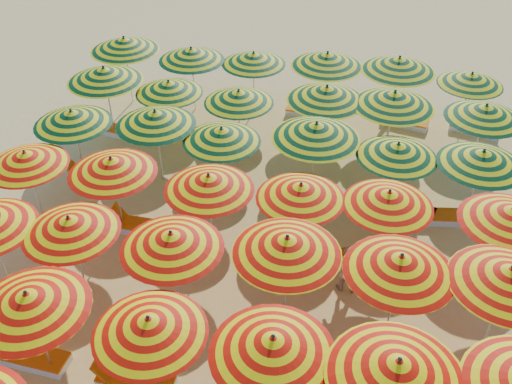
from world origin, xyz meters
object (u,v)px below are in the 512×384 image
umbrella_8 (149,326)px  umbrella_35 (485,112)px  umbrella_14 (171,241)px  lounger_4 (356,256)px  lounger_9 (227,145)px  beachgoer_b (346,268)px  umbrella_23 (512,216)px  umbrella_26 (222,135)px  umbrella_29 (482,158)px  lounger_2 (134,379)px  umbrella_34 (394,99)px  beachgoer_a (275,242)px  umbrella_15 (287,245)px  umbrella_19 (112,166)px  lounger_7 (448,217)px  umbrella_27 (316,131)px  lounger_12 (476,129)px  umbrella_7 (28,301)px  lounger_5 (97,177)px  lounger_3 (140,226)px  lounger_6 (405,208)px  umbrella_16 (400,264)px  umbrella_25 (155,118)px  umbrella_40 (399,64)px  umbrella_10 (398,369)px  umbrella_32 (239,97)px  umbrella_39 (327,60)px  lounger_10 (310,112)px  umbrella_20 (209,183)px  umbrella_17 (509,276)px  lounger_1 (30,357)px  umbrella_18 (26,159)px  umbrella_37 (191,54)px  lounger_8 (130,133)px  umbrella_28 (398,150)px  umbrella_41 (471,79)px  umbrella_9 (273,345)px  umbrella_22 (389,199)px  umbrella_24 (72,117)px  lounger_11 (403,121)px  umbrella_13 (70,225)px  umbrella_36 (124,44)px  umbrella_31 (169,87)px

umbrella_8 → umbrella_35: 12.25m
umbrella_14 → lounger_4: bearing=30.5°
lounger_9 → beachgoer_b: bearing=-48.6°
umbrella_23 → umbrella_26: bearing=162.3°
umbrella_29 → lounger_2: 10.62m
umbrella_34 → beachgoer_a: bearing=-118.3°
umbrella_29 → beachgoer_a: (-5.25, -2.73, -1.53)m
umbrella_15 → umbrella_19: (-5.05, 2.31, -0.08)m
lounger_7 → umbrella_27: bearing=166.2°
umbrella_27 → lounger_12: size_ratio=1.71×
umbrella_7 → beachgoer_b: bearing=30.9°
umbrella_34 → umbrella_26: bearing=-151.7°
lounger_5 → beachgoer_a: (6.21, -2.58, 0.54)m
umbrella_14 → lounger_3: 3.85m
lounger_4 → lounger_6: bearing=-142.2°
umbrella_16 → umbrella_27: size_ratio=0.83×
umbrella_8 → umbrella_25: size_ratio=1.00×
umbrella_40 → lounger_5: 10.92m
beachgoer_b → umbrella_14: bearing=20.7°
umbrella_10 → umbrella_32: (-4.94, 9.76, -0.24)m
umbrella_19 → umbrella_39: (5.09, 7.43, 0.15)m
lounger_12 → lounger_10: bearing=-166.3°
umbrella_15 → lounger_9: (-3.07, 7.05, -2.18)m
umbrella_20 → lounger_2: umbrella_20 is taller
umbrella_27 → umbrella_25: bearing=179.4°
umbrella_17 → lounger_1: (-10.14, -2.31, -2.18)m
umbrella_8 → umbrella_18: (-5.26, 4.92, -0.02)m
umbrella_34 → umbrella_37: bearing=161.7°
lounger_8 → beachgoer_a: beachgoer_a is taller
umbrella_28 → umbrella_41: umbrella_28 is taller
umbrella_28 → lounger_10: bearing=119.3°
umbrella_9 → umbrella_35: (5.00, 9.84, -0.02)m
umbrella_40 → lounger_8: bearing=-164.3°
umbrella_28 → lounger_5: (-9.21, -0.24, -1.99)m
umbrella_16 → umbrella_22: umbrella_16 is taller
umbrella_8 → umbrella_24: (-4.91, 7.11, 0.07)m
umbrella_9 → umbrella_20: umbrella_9 is taller
umbrella_18 → lounger_11: (10.61, 7.49, -1.98)m
umbrella_7 → umbrella_34: umbrella_34 is taller
umbrella_13 → lounger_5: umbrella_13 is taller
umbrella_35 → lounger_10: bearing=154.0°
umbrella_13 → lounger_5: 5.18m
umbrella_17 → lounger_9: size_ratio=1.77×
umbrella_15 → lounger_11: (3.02, 9.84, -2.18)m
umbrella_20 → lounger_6: (5.31, 2.54, -2.06)m
umbrella_40 → lounger_8: (-9.17, -2.58, -2.27)m
umbrella_20 → umbrella_41: 10.58m
umbrella_36 → lounger_1: umbrella_36 is taller
umbrella_27 → umbrella_31: umbrella_27 is taller
lounger_2 → lounger_11: 13.71m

